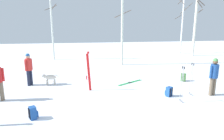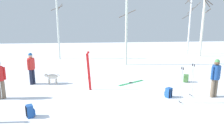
{
  "view_description": "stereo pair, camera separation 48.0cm",
  "coord_description": "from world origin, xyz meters",
  "px_view_note": "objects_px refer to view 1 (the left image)",
  "views": [
    {
      "loc": [
        -1.59,
        -7.24,
        3.11
      ],
      "look_at": [
        0.07,
        2.01,
        1.0
      ],
      "focal_mm": 31.65,
      "sensor_mm": 36.0,
      "label": 1
    },
    {
      "loc": [
        -1.12,
        -7.31,
        3.11
      ],
      "look_at": [
        0.07,
        2.01,
        1.0
      ],
      "focal_mm": 31.65,
      "sensor_mm": 36.0,
      "label": 2
    }
  ],
  "objects_px": {
    "backpack_0": "(33,113)",
    "birch_tree_3": "(195,22)",
    "ski_poles_1": "(192,78)",
    "person_1": "(29,67)",
    "ski_pair_lying_0": "(130,83)",
    "backpack_2": "(183,77)",
    "ski_pair_planted_0": "(89,72)",
    "birch_tree_2": "(182,24)",
    "person_2": "(214,74)",
    "water_bottle_0": "(87,78)",
    "dog": "(50,78)",
    "birch_tree_0": "(52,23)",
    "birch_tree_1": "(122,21)",
    "ski_poles_0": "(182,83)",
    "backpack_1": "(169,92)"
  },
  "relations": [
    {
      "from": "ski_pair_lying_0",
      "to": "birch_tree_1",
      "type": "bearing_deg",
      "value": 82.16
    },
    {
      "from": "birch_tree_3",
      "to": "person_2",
      "type": "bearing_deg",
      "value": -118.33
    },
    {
      "from": "birch_tree_2",
      "to": "birch_tree_3",
      "type": "height_order",
      "value": "birch_tree_3"
    },
    {
      "from": "dog",
      "to": "birch_tree_2",
      "type": "distance_m",
      "value": 16.9
    },
    {
      "from": "ski_pair_lying_0",
      "to": "dog",
      "type": "bearing_deg",
      "value": 174.41
    },
    {
      "from": "water_bottle_0",
      "to": "birch_tree_0",
      "type": "xyz_separation_m",
      "value": [
        -2.64,
        7.68,
        3.28
      ]
    },
    {
      "from": "ski_poles_1",
      "to": "water_bottle_0",
      "type": "xyz_separation_m",
      "value": [
        -4.54,
        3.57,
        -0.69
      ]
    },
    {
      "from": "ski_poles_0",
      "to": "birch_tree_0",
      "type": "bearing_deg",
      "value": 117.87
    },
    {
      "from": "dog",
      "to": "birch_tree_2",
      "type": "xyz_separation_m",
      "value": [
        13.19,
        10.16,
        2.87
      ]
    },
    {
      "from": "person_2",
      "to": "ski_poles_1",
      "type": "height_order",
      "value": "person_2"
    },
    {
      "from": "backpack_2",
      "to": "birch_tree_2",
      "type": "height_order",
      "value": "birch_tree_2"
    },
    {
      "from": "person_2",
      "to": "birch_tree_1",
      "type": "distance_m",
      "value": 8.56
    },
    {
      "from": "ski_poles_0",
      "to": "water_bottle_0",
      "type": "height_order",
      "value": "ski_poles_0"
    },
    {
      "from": "ski_poles_0",
      "to": "backpack_2",
      "type": "xyz_separation_m",
      "value": [
        1.77,
        2.94,
        -0.6
      ]
    },
    {
      "from": "ski_poles_1",
      "to": "birch_tree_3",
      "type": "relative_size",
      "value": 0.22
    },
    {
      "from": "dog",
      "to": "backpack_1",
      "type": "height_order",
      "value": "dog"
    },
    {
      "from": "birch_tree_1",
      "to": "birch_tree_2",
      "type": "height_order",
      "value": "birch_tree_1"
    },
    {
      "from": "birch_tree_1",
      "to": "birch_tree_2",
      "type": "relative_size",
      "value": 1.18
    },
    {
      "from": "person_1",
      "to": "birch_tree_0",
      "type": "bearing_deg",
      "value": 87.37
    },
    {
      "from": "person_1",
      "to": "birch_tree_1",
      "type": "distance_m",
      "value": 8.12
    },
    {
      "from": "ski_poles_1",
      "to": "birch_tree_3",
      "type": "distance_m",
      "value": 13.58
    },
    {
      "from": "backpack_2",
      "to": "birch_tree_3",
      "type": "height_order",
      "value": "birch_tree_3"
    },
    {
      "from": "person_2",
      "to": "ski_poles_1",
      "type": "xyz_separation_m",
      "value": [
        -0.97,
        0.18,
        -0.19
      ]
    },
    {
      "from": "dog",
      "to": "birch_tree_0",
      "type": "relative_size",
      "value": 0.14
    },
    {
      "from": "ski_poles_1",
      "to": "birch_tree_1",
      "type": "distance_m",
      "value": 8.23
    },
    {
      "from": "person_2",
      "to": "water_bottle_0",
      "type": "relative_size",
      "value": 7.78
    },
    {
      "from": "ski_pair_lying_0",
      "to": "backpack_2",
      "type": "bearing_deg",
      "value": -3.88
    },
    {
      "from": "backpack_0",
      "to": "birch_tree_0",
      "type": "height_order",
      "value": "birch_tree_0"
    },
    {
      "from": "ski_poles_1",
      "to": "water_bottle_0",
      "type": "bearing_deg",
      "value": 141.85
    },
    {
      "from": "ski_poles_1",
      "to": "person_2",
      "type": "bearing_deg",
      "value": -10.57
    },
    {
      "from": "dog",
      "to": "birch_tree_3",
      "type": "bearing_deg",
      "value": 31.55
    },
    {
      "from": "dog",
      "to": "birch_tree_1",
      "type": "relative_size",
      "value": 0.12
    },
    {
      "from": "person_1",
      "to": "ski_poles_1",
      "type": "bearing_deg",
      "value": -21.06
    },
    {
      "from": "person_1",
      "to": "ski_pair_planted_0",
      "type": "height_order",
      "value": "ski_pair_planted_0"
    },
    {
      "from": "ski_pair_lying_0",
      "to": "ski_poles_0",
      "type": "bearing_deg",
      "value": -67.28
    },
    {
      "from": "backpack_0",
      "to": "person_1",
      "type": "bearing_deg",
      "value": 103.12
    },
    {
      "from": "ski_poles_1",
      "to": "ski_poles_0",
      "type": "bearing_deg",
      "value": -140.4
    },
    {
      "from": "backpack_0",
      "to": "birch_tree_3",
      "type": "xyz_separation_m",
      "value": [
        13.73,
        12.47,
        3.24
      ]
    },
    {
      "from": "dog",
      "to": "backpack_1",
      "type": "distance_m",
      "value": 6.18
    },
    {
      "from": "ski_poles_0",
      "to": "ski_pair_lying_0",
      "type": "bearing_deg",
      "value": 112.72
    },
    {
      "from": "birch_tree_1",
      "to": "ski_pair_lying_0",
      "type": "bearing_deg",
      "value": -97.84
    },
    {
      "from": "ski_pair_planted_0",
      "to": "ski_poles_1",
      "type": "bearing_deg",
      "value": -18.0
    },
    {
      "from": "ski_poles_0",
      "to": "birch_tree_0",
      "type": "relative_size",
      "value": 0.23
    },
    {
      "from": "ski_pair_planted_0",
      "to": "ski_poles_1",
      "type": "relative_size",
      "value": 1.29
    },
    {
      "from": "person_2",
      "to": "backpack_0",
      "type": "relative_size",
      "value": 3.9
    },
    {
      "from": "birch_tree_2",
      "to": "person_2",
      "type": "bearing_deg",
      "value": -113.3
    },
    {
      "from": "water_bottle_0",
      "to": "ski_pair_planted_0",
      "type": "bearing_deg",
      "value": -89.52
    },
    {
      "from": "ski_poles_1",
      "to": "backpack_0",
      "type": "height_order",
      "value": "ski_poles_1"
    },
    {
      "from": "birch_tree_0",
      "to": "dog",
      "type": "bearing_deg",
      "value": -85.57
    },
    {
      "from": "ski_pair_lying_0",
      "to": "water_bottle_0",
      "type": "relative_size",
      "value": 7.32
    }
  ]
}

